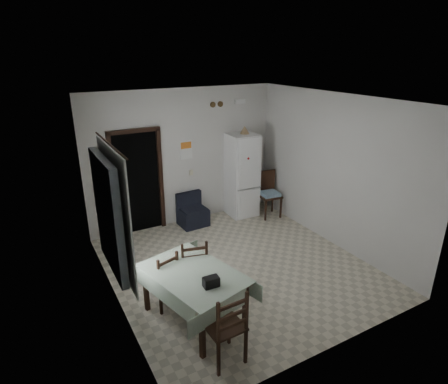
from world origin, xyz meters
name	(u,v)px	position (x,y,z in m)	size (l,w,h in m)	color
ground	(238,266)	(0.00, 0.00, 0.00)	(4.50, 4.50, 0.00)	beige
ceiling	(240,100)	(0.00, 0.00, 2.90)	(4.20, 4.50, 0.02)	white
wall_back	(184,158)	(0.00, 2.25, 1.45)	(4.20, 0.02, 2.90)	silver
wall_front	(341,250)	(0.00, -2.25, 1.45)	(4.20, 0.02, 2.90)	silver
wall_left	(109,216)	(-2.10, 0.00, 1.45)	(0.02, 4.50, 2.90)	silver
wall_right	(333,171)	(2.10, 0.00, 1.45)	(0.02, 4.50, 2.90)	silver
doorway	(134,180)	(-1.05, 2.45, 1.06)	(1.06, 0.52, 2.22)	black
window_recess	(108,215)	(-2.15, -0.20, 1.55)	(0.10, 1.20, 1.60)	silver
curtain	(117,214)	(-2.04, -0.20, 1.55)	(0.02, 1.45, 1.85)	silver
curtain_rod	(110,144)	(-2.03, -0.20, 2.50)	(0.02, 0.02, 1.60)	black
calendar	(186,150)	(0.05, 2.24, 1.62)	(0.28, 0.02, 0.40)	white
calendar_image	(186,145)	(0.05, 2.23, 1.72)	(0.24, 0.01, 0.14)	orange
light_switch	(191,173)	(0.15, 2.24, 1.10)	(0.08, 0.02, 0.12)	beige
vent_left	(213,105)	(0.70, 2.23, 2.52)	(0.12, 0.12, 0.03)	#503A20
vent_right	(220,104)	(0.88, 2.23, 2.52)	(0.12, 0.12, 0.03)	#503A20
emergency_light	(240,101)	(1.35, 2.21, 2.55)	(0.25, 0.07, 0.09)	white
fridge	(242,175)	(1.26, 1.93, 0.94)	(0.61, 0.61, 1.89)	white
tan_cone	(245,130)	(1.33, 1.95, 1.97)	(0.21, 0.21, 0.17)	tan
navy_seat	(193,210)	(0.02, 1.93, 0.35)	(0.58, 0.56, 0.70)	black
corner_chair	(270,195)	(1.75, 1.51, 0.52)	(0.45, 0.45, 1.04)	black
dining_table	(194,296)	(-1.25, -0.87, 0.38)	(0.96, 1.46, 0.76)	#A4B99E
black_bag	(211,282)	(-1.18, -1.27, 0.83)	(0.20, 0.12, 0.13)	black
dining_chair_far_left	(162,278)	(-1.52, -0.35, 0.45)	(0.39, 0.39, 0.90)	black
dining_chair_far_right	(193,265)	(-1.00, -0.30, 0.49)	(0.42, 0.42, 0.98)	black
dining_chair_near_head	(224,325)	(-1.25, -1.73, 0.52)	(0.44, 0.44, 1.04)	black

